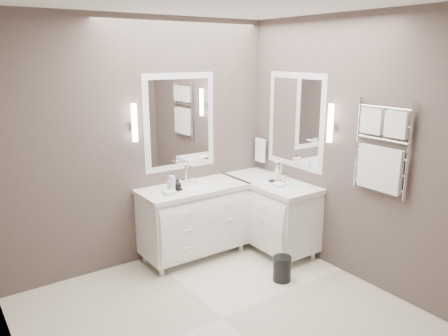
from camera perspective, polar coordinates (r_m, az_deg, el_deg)
floor at (r=4.14m, az=-0.27°, el=-19.06°), size 3.20×3.00×0.01m
wall_back at (r=4.86m, az=-10.44°, el=3.17°), size 3.20×0.01×2.70m
wall_front at (r=2.55m, az=19.49°, el=-7.94°), size 3.20×0.01×2.70m
wall_left at (r=3.01m, az=-26.41°, el=-5.20°), size 0.01×3.00×2.70m
wall_right at (r=4.65m, az=16.21°, el=2.33°), size 0.01×3.00×2.70m
vanity_back at (r=5.06m, az=-3.99°, el=-6.37°), size 1.24×0.59×0.97m
vanity_right at (r=5.30m, az=6.03°, el=-5.44°), size 0.59×1.24×0.97m
mirror_back at (r=5.01m, az=-5.77°, el=6.00°), size 0.90×0.02×1.10m
mirror_right at (r=5.14m, az=9.31°, el=6.10°), size 0.02×0.90×1.10m
sconce_back at (r=4.69m, az=-11.61°, el=5.73°), size 0.06×0.06×0.40m
sconce_right at (r=4.69m, az=13.72°, el=5.60°), size 0.06×0.06×0.40m
towel_bar_corner at (r=5.59m, az=4.76°, el=2.40°), size 0.03×0.22×0.30m
towel_ladder at (r=4.37m, az=19.85°, el=1.83°), size 0.06×0.58×0.90m
waste_bin at (r=4.70m, az=7.58°, el=-12.90°), size 0.23×0.23×0.27m
amenity_tray_back at (r=4.81m, az=-6.56°, el=-2.82°), size 0.17×0.14×0.02m
amenity_tray_right at (r=5.10m, az=6.88°, el=-1.80°), size 0.13×0.17×0.02m
water_bottle at (r=4.72m, az=-6.80°, el=-2.11°), size 0.07×0.07×0.19m
soap_bottle_a at (r=4.79m, az=-7.02°, el=-1.92°), size 0.07×0.08×0.13m
soap_bottle_b at (r=4.78m, az=-6.09°, el=-2.08°), size 0.11×0.11×0.11m
soap_bottle_c at (r=5.07m, az=6.92°, el=-0.67°), size 0.07×0.07×0.18m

